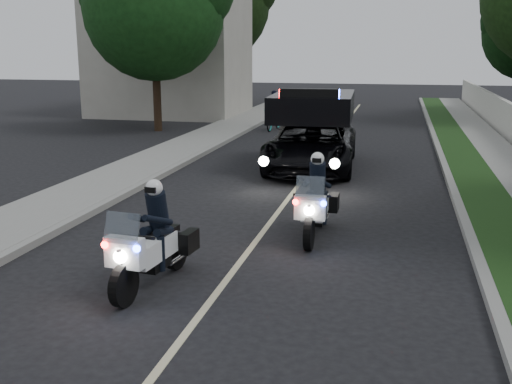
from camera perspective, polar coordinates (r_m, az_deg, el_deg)
ground at (r=8.10m, az=-7.36°, el=-13.99°), size 120.00×120.00×0.00m
curb_right at (r=17.16m, az=17.89°, el=0.48°), size 0.20×60.00×0.15m
grass_verge at (r=17.24m, az=20.20°, el=0.36°), size 1.20×60.00×0.16m
curb_left at (r=18.37m, az=-8.49°, el=1.80°), size 0.20×60.00×0.15m
sidewalk_left at (r=18.80m, az=-11.61°, el=1.94°), size 2.00×60.00×0.16m
building_far at (r=35.06m, az=-8.07°, el=12.87°), size 8.00×6.00×7.00m
lane_marking at (r=17.31m, az=4.24°, el=0.96°), size 0.12×50.00×0.01m
police_moto_left at (r=9.99m, az=-9.59°, el=-8.61°), size 0.93×2.09×1.72m
police_moto_right at (r=12.35m, az=5.54°, el=-4.18°), size 0.71×2.01×1.71m
police_suv at (r=19.25m, az=5.19°, el=2.19°), size 2.89×5.77×2.75m
bicycle at (r=28.36m, az=1.69°, el=5.83°), size 0.85×1.92×0.97m
cyclist at (r=28.36m, az=1.69°, el=5.83°), size 0.60×0.42×1.63m
tree_left_near at (r=28.45m, az=-9.14°, el=5.69°), size 7.28×7.28×10.42m
tree_left_far at (r=40.26m, az=-4.17°, el=8.02°), size 9.50×9.50×12.68m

